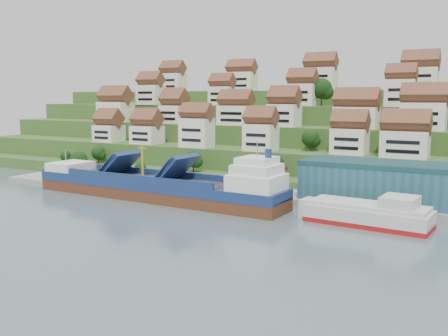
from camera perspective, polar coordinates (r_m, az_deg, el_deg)
The scene contains 11 objects.
ground at distance 132.23m, azimuth -2.12°, elevation -4.24°, with size 300.00×300.00×0.00m, color slate.
quay at distance 136.79m, azimuth 8.37°, elevation -3.44°, with size 180.00×14.00×2.20m, color gray.
pebble_beach at distance 177.02m, azimuth -16.39°, elevation -1.26°, with size 45.00×20.00×1.00m, color gray.
hillside at distance 225.08m, azimuth 11.56°, elevation 3.44°, with size 260.00×128.00×31.00m.
hillside_village at distance 183.43m, azimuth 7.94°, elevation 6.79°, with size 157.99×62.23×29.16m.
hillside_trees at distance 174.12m, azimuth 4.82°, elevation 4.88°, with size 140.29×62.72×32.16m.
warehouse at distance 130.28m, azimuth 22.04°, elevation -1.80°, with size 60.00×15.00×10.00m, color #265867.
flagpole at distance 131.82m, azimuth 6.89°, elevation -1.29°, with size 1.28×0.16×8.00m.
beach_huts at distance 177.33m, azimuth -17.15°, elevation -0.75°, with size 14.40×3.70×2.20m.
cargo_ship at distance 139.46m, azimuth -7.29°, elevation -2.27°, with size 79.05×15.28×17.45m.
second_ship at distance 115.91m, azimuth 16.41°, elevation -5.14°, with size 27.68×12.20×7.81m.
Camera 1 is at (66.49, -110.76, 28.20)m, focal length 40.00 mm.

